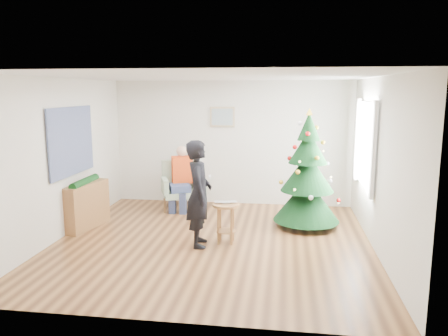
# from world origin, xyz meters

# --- Properties ---
(floor) EXTENTS (5.00, 5.00, 0.00)m
(floor) POSITION_xyz_m (0.00, 0.00, 0.00)
(floor) COLOR brown
(floor) RESTS_ON ground
(ceiling) EXTENTS (5.00, 5.00, 0.00)m
(ceiling) POSITION_xyz_m (0.00, 0.00, 2.60)
(ceiling) COLOR white
(ceiling) RESTS_ON wall_back
(wall_back) EXTENTS (5.00, 0.00, 5.00)m
(wall_back) POSITION_xyz_m (0.00, 2.50, 1.30)
(wall_back) COLOR silver
(wall_back) RESTS_ON floor
(wall_front) EXTENTS (5.00, 0.00, 5.00)m
(wall_front) POSITION_xyz_m (0.00, -2.50, 1.30)
(wall_front) COLOR silver
(wall_front) RESTS_ON floor
(wall_left) EXTENTS (0.00, 5.00, 5.00)m
(wall_left) POSITION_xyz_m (-2.50, 0.00, 1.30)
(wall_left) COLOR silver
(wall_left) RESTS_ON floor
(wall_right) EXTENTS (0.00, 5.00, 5.00)m
(wall_right) POSITION_xyz_m (2.50, 0.00, 1.30)
(wall_right) COLOR silver
(wall_right) RESTS_ON floor
(window_panel) EXTENTS (0.04, 1.30, 1.40)m
(window_panel) POSITION_xyz_m (2.47, 1.00, 1.50)
(window_panel) COLOR white
(window_panel) RESTS_ON wall_right
(curtains) EXTENTS (0.05, 1.75, 1.50)m
(curtains) POSITION_xyz_m (2.44, 1.00, 1.50)
(curtains) COLOR white
(curtains) RESTS_ON wall_right
(christmas_tree) EXTENTS (1.16, 1.16, 2.10)m
(christmas_tree) POSITION_xyz_m (1.52, 1.04, 0.95)
(christmas_tree) COLOR #3F2816
(christmas_tree) RESTS_ON floor
(stool) EXTENTS (0.42, 0.42, 0.64)m
(stool) POSITION_xyz_m (0.21, 0.00, 0.32)
(stool) COLOR brown
(stool) RESTS_ON floor
(laptop) EXTENTS (0.39, 0.29, 0.03)m
(laptop) POSITION_xyz_m (0.21, 0.00, 0.65)
(laptop) COLOR silver
(laptop) RESTS_ON stool
(armchair) EXTENTS (0.89, 0.87, 0.99)m
(armchair) POSITION_xyz_m (-0.97, 1.85, 0.36)
(armchair) COLOR #8FA585
(armchair) RESTS_ON floor
(seated_person) EXTENTS (0.51, 0.66, 1.30)m
(seated_person) POSITION_xyz_m (-0.95, 1.80, 0.66)
(seated_person) COLOR navy
(seated_person) RESTS_ON armchair
(standing_man) EXTENTS (0.50, 0.67, 1.66)m
(standing_man) POSITION_xyz_m (-0.18, -0.18, 0.83)
(standing_man) COLOR black
(standing_man) RESTS_ON floor
(game_controller) EXTENTS (0.06, 0.13, 0.04)m
(game_controller) POSITION_xyz_m (-0.00, -0.21, 1.10)
(game_controller) COLOR white
(game_controller) RESTS_ON standing_man
(console) EXTENTS (0.49, 1.04, 0.80)m
(console) POSITION_xyz_m (-2.33, 0.42, 0.40)
(console) COLOR brown
(console) RESTS_ON floor
(garland) EXTENTS (0.14, 0.90, 0.14)m
(garland) POSITION_xyz_m (-2.33, 0.42, 0.82)
(garland) COLOR black
(garland) RESTS_ON console
(tapestry) EXTENTS (0.03, 1.50, 1.15)m
(tapestry) POSITION_xyz_m (-2.46, 0.30, 1.55)
(tapestry) COLOR black
(tapestry) RESTS_ON wall_left
(framed_picture) EXTENTS (0.52, 0.05, 0.42)m
(framed_picture) POSITION_xyz_m (-0.20, 2.46, 1.85)
(framed_picture) COLOR tan
(framed_picture) RESTS_ON wall_back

